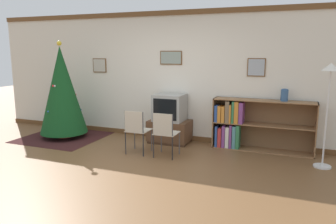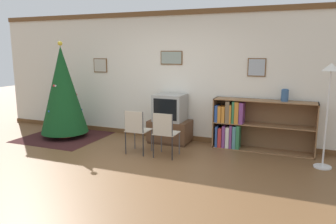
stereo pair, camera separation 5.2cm
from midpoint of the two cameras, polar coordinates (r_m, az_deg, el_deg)
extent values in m
plane|color=brown|center=(5.28, -8.48, -10.46)|extent=(24.00, 24.00, 0.00)
cube|color=silver|center=(6.99, 0.57, 6.23)|extent=(8.93, 0.08, 2.70)
cube|color=brown|center=(6.96, 0.42, 16.93)|extent=(8.93, 0.03, 0.10)
cube|color=brown|center=(7.16, 0.39, -4.22)|extent=(8.93, 0.03, 0.10)
cube|color=brown|center=(7.75, -12.01, 7.95)|extent=(0.35, 0.02, 0.32)
cube|color=#BCB7A8|center=(7.74, -12.06, 7.94)|extent=(0.31, 0.01, 0.28)
cube|color=brown|center=(6.93, 0.31, 9.44)|extent=(0.48, 0.02, 0.29)
cube|color=gray|center=(6.92, 0.27, 9.44)|extent=(0.45, 0.01, 0.25)
cube|color=brown|center=(6.51, 14.91, 7.53)|extent=(0.34, 0.02, 0.35)
cube|color=#9EA8B2|center=(6.50, 14.89, 7.52)|extent=(0.30, 0.01, 0.31)
cube|color=#381919|center=(7.66, -17.72, -4.10)|extent=(1.69, 1.70, 0.01)
cylinder|color=maroon|center=(7.65, -17.74, -3.71)|extent=(0.36, 0.36, 0.10)
cone|color=#14471E|center=(7.47, -18.17, 3.67)|extent=(1.02, 1.02, 1.88)
sphere|color=yellow|center=(7.43, -18.62, 11.27)|extent=(0.10, 0.10, 0.10)
sphere|color=red|center=(7.87, -16.22, 0.06)|extent=(0.05, 0.05, 0.05)
sphere|color=#1E4CB2|center=(7.34, -20.31, 0.05)|extent=(0.05, 0.05, 0.05)
sphere|color=gold|center=(7.70, -17.25, 3.68)|extent=(0.06, 0.06, 0.06)
sphere|color=#1E4CB2|center=(7.57, -15.17, 0.39)|extent=(0.04, 0.04, 0.04)
sphere|color=red|center=(7.33, -19.55, 4.32)|extent=(0.05, 0.05, 0.05)
sphere|color=red|center=(7.53, -16.00, 2.92)|extent=(0.04, 0.04, 0.04)
sphere|color=silver|center=(7.29, -19.30, 4.29)|extent=(0.05, 0.05, 0.05)
sphere|color=red|center=(7.56, -18.65, 7.24)|extent=(0.04, 0.04, 0.04)
cube|color=#412A1A|center=(6.88, 0.07, -5.06)|extent=(0.81, 0.53, 0.05)
cube|color=brown|center=(6.82, 0.07, -3.18)|extent=(0.84, 0.55, 0.42)
cube|color=#9E9E99|center=(6.72, 0.07, 0.80)|extent=(0.60, 0.53, 0.55)
cube|color=black|center=(6.48, -0.80, 0.42)|extent=(0.49, 0.01, 0.43)
cube|color=#BCB29E|center=(6.12, -5.39, -3.17)|extent=(0.40, 0.40, 0.02)
cube|color=#BCB29E|center=(5.91, -6.27, -1.72)|extent=(0.35, 0.01, 0.38)
cylinder|color=#4C4C51|center=(6.41, -6.06, -4.57)|extent=(0.02, 0.02, 0.42)
cylinder|color=#4C4C51|center=(6.26, -3.13, -4.91)|extent=(0.02, 0.02, 0.42)
cylinder|color=#4C4C51|center=(6.11, -7.63, -5.39)|extent=(0.02, 0.02, 0.42)
cylinder|color=#4C4C51|center=(5.94, -4.58, -5.77)|extent=(0.02, 0.02, 0.42)
cylinder|color=#4C4C51|center=(6.05, -7.68, -3.59)|extent=(0.02, 0.02, 0.82)
cylinder|color=#4C4C51|center=(5.89, -4.61, -3.93)|extent=(0.02, 0.02, 0.82)
cube|color=#BCB29E|center=(5.89, -0.50, -3.67)|extent=(0.40, 0.40, 0.02)
cube|color=#BCB29E|center=(5.67, -1.23, -2.18)|extent=(0.35, 0.01, 0.38)
cylinder|color=#4C4C51|center=(6.18, -1.42, -5.10)|extent=(0.02, 0.02, 0.42)
cylinder|color=#4C4C51|center=(6.05, 1.74, -5.45)|extent=(0.02, 0.02, 0.42)
cylinder|color=#4C4C51|center=(5.86, -2.80, -5.99)|extent=(0.02, 0.02, 0.42)
cylinder|color=#4C4C51|center=(5.73, 0.50, -6.38)|extent=(0.02, 0.02, 0.42)
cylinder|color=#4C4C51|center=(5.81, -2.82, -4.12)|extent=(0.02, 0.02, 0.82)
cylinder|color=#4C4C51|center=(5.67, 0.51, -4.47)|extent=(0.02, 0.02, 0.82)
cube|color=olive|center=(6.60, 7.91, -1.71)|extent=(0.02, 0.36, 0.98)
cube|color=olive|center=(6.43, 24.17, -2.88)|extent=(0.02, 0.36, 0.98)
cube|color=olive|center=(6.36, 16.15, 1.91)|extent=(1.87, 0.36, 0.02)
cube|color=olive|center=(6.57, 15.72, -6.39)|extent=(1.87, 0.36, 0.02)
cube|color=olive|center=(6.45, 15.94, -2.14)|extent=(1.83, 0.36, 0.02)
cube|color=brown|center=(6.62, 16.09, -1.99)|extent=(1.87, 0.01, 0.98)
cube|color=#2D4C93|center=(6.62, 8.38, -4.05)|extent=(0.04, 0.30, 0.41)
cube|color=#B73333|center=(6.57, 8.87, -4.31)|extent=(0.07, 0.22, 0.38)
cube|color=#7A3D7F|center=(6.58, 9.59, -4.08)|extent=(0.06, 0.29, 0.43)
cube|color=silver|center=(6.55, 10.17, -4.25)|extent=(0.07, 0.25, 0.41)
cube|color=#7A3D7F|center=(6.54, 10.74, -4.12)|extent=(0.05, 0.25, 0.45)
cube|color=teal|center=(6.51, 11.28, -4.26)|extent=(0.06, 0.22, 0.44)
cube|color=#337547|center=(6.50, 11.88, -4.21)|extent=(0.06, 0.23, 0.46)
cube|color=#2D4C93|center=(6.52, 8.35, -0.15)|extent=(0.05, 0.29, 0.33)
cube|color=orange|center=(6.47, 8.82, -0.29)|extent=(0.06, 0.21, 0.32)
cube|color=orange|center=(6.47, 9.48, -0.32)|extent=(0.06, 0.25, 0.31)
cube|color=#756047|center=(6.46, 10.21, 0.11)|extent=(0.08, 0.27, 0.42)
cube|color=orange|center=(6.45, 10.70, -0.23)|extent=(0.04, 0.26, 0.35)
cube|color=#337547|center=(6.42, 11.14, 0.03)|extent=(0.04, 0.24, 0.42)
cube|color=orange|center=(6.39, 11.68, -0.05)|extent=(0.08, 0.20, 0.42)
cube|color=#7A3D7F|center=(6.43, 12.49, -0.09)|extent=(0.07, 0.30, 0.40)
cylinder|color=#335684|center=(6.35, 19.40, 2.75)|extent=(0.13, 0.13, 0.21)
torus|color=#335684|center=(6.33, 19.46, 3.71)|extent=(0.12, 0.12, 0.02)
cylinder|color=silver|center=(6.02, 25.02, -8.55)|extent=(0.28, 0.28, 0.03)
cylinder|color=silver|center=(5.82, 25.63, -1.17)|extent=(0.03, 0.03, 1.56)
cone|color=white|center=(5.73, 26.30, 7.07)|extent=(0.28, 0.28, 0.12)
camera|label=1|loc=(0.03, -90.25, -0.05)|focal=35.00mm
camera|label=2|loc=(0.03, 89.75, 0.05)|focal=35.00mm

